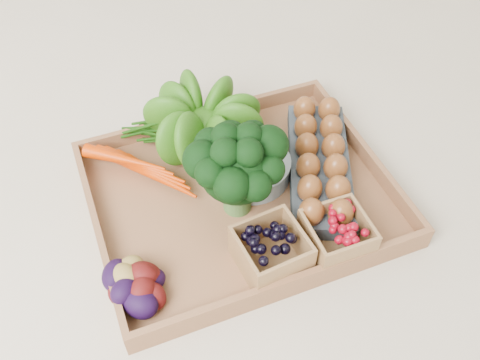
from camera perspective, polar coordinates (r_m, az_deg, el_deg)
name	(u,v)px	position (r m, az deg, el deg)	size (l,w,h in m)	color
ground	(240,200)	(1.03, 0.00, -2.20)	(4.00, 4.00, 0.00)	beige
tray	(240,198)	(1.03, 0.00, -1.93)	(0.55, 0.45, 0.01)	#8C5D3B
carrots	(144,169)	(1.05, -10.17, 1.18)	(0.19, 0.13, 0.04)	#C93100
lettuce	(201,119)	(1.06, -4.13, 6.46)	(0.15, 0.15, 0.15)	#1A470B
broccoli	(237,182)	(0.95, -0.30, -0.26)	(0.18, 0.18, 0.14)	black
cherry_bowl	(250,168)	(1.04, 1.12, 1.31)	(0.16, 0.16, 0.04)	#8C9EA5
egg_carton	(319,168)	(1.05, 8.43, 1.26)	(0.11, 0.32, 0.04)	#3B444C
potatoes	(133,282)	(0.89, -11.30, -10.65)	(0.13, 0.13, 0.07)	#3D0A09
punnet_blackberry	(271,251)	(0.90, 3.33, -7.55)	(0.11, 0.11, 0.07)	black
punnet_raspberry	(337,235)	(0.94, 10.26, -5.84)	(0.10, 0.10, 0.07)	maroon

